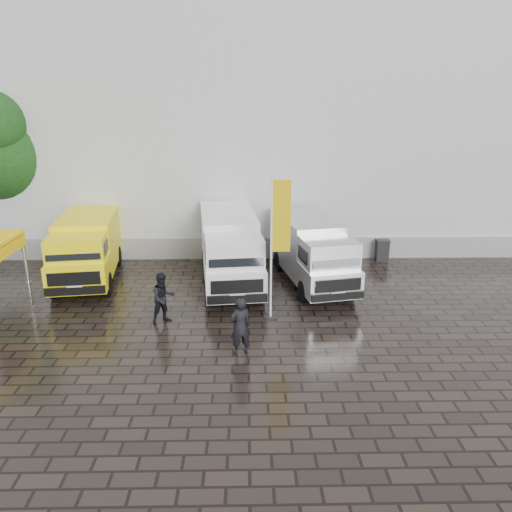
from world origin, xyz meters
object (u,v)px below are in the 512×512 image
at_px(flagpole, 277,240).
at_px(person_tent, 163,298).
at_px(van_white, 230,251).
at_px(wheelie_bin, 382,250).
at_px(person_front, 240,326).
at_px(van_silver, 312,252).
at_px(van_yellow, 87,250).

xyz_separation_m(flagpole, person_tent, (-3.81, -0.29, -1.92)).
distance_m(van_white, person_tent, 4.27).
bearing_deg(wheelie_bin, person_front, -123.63).
xyz_separation_m(wheelie_bin, person_tent, (-9.13, -6.55, 0.38)).
distance_m(van_silver, person_front, 6.56).
bearing_deg(wheelie_bin, van_yellow, -166.34).
height_order(van_silver, person_front, van_silver).
height_order(flagpole, wheelie_bin, flagpole).
relative_size(van_silver, person_front, 3.36).
xyz_separation_m(van_white, wheelie_bin, (7.00, 2.88, -0.90)).
xyz_separation_m(person_front, person_tent, (-2.61, 2.24, -0.01)).
relative_size(van_white, van_silver, 1.08).
height_order(van_silver, wheelie_bin, van_silver).
bearing_deg(person_front, van_silver, -136.00).
height_order(van_yellow, van_silver, van_yellow).
height_order(flagpole, person_front, flagpole).
bearing_deg(van_white, van_silver, -6.14).
bearing_deg(person_tent, van_yellow, 99.68).
bearing_deg(van_yellow, flagpole, -34.37).
height_order(van_white, person_front, van_white).
xyz_separation_m(van_white, flagpole, (1.68, -3.38, 1.40)).
xyz_separation_m(van_silver, wheelie_bin, (3.69, 2.88, -0.80)).
height_order(van_yellow, van_white, van_white).
bearing_deg(wheelie_bin, van_silver, -139.08).
distance_m(van_yellow, person_front, 9.01).
bearing_deg(person_tent, wheelie_bin, 2.79).
distance_m(van_white, flagpole, 4.03).
bearing_deg(person_front, wheelie_bin, -146.98).
bearing_deg(van_silver, flagpole, -126.77).
relative_size(van_yellow, van_silver, 0.94).
distance_m(van_white, van_silver, 3.31).
distance_m(van_silver, wheelie_bin, 4.75).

